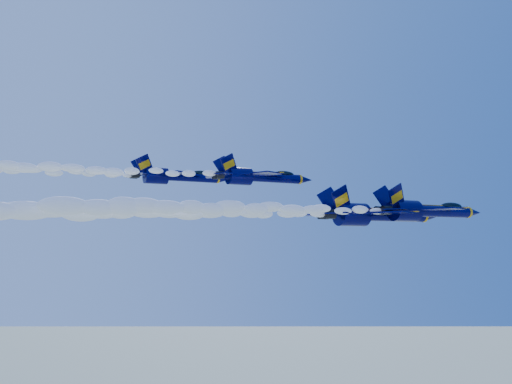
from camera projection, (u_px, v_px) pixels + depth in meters
name	position (u px, v px, depth m)	size (l,w,h in m)	color
jet_lead	(426.00, 210.00, 76.67)	(18.27, 14.98, 6.79)	#01003A
smoke_trail_jet_lead	(238.00, 208.00, 64.05)	(40.13, 2.04, 1.83)	white
jet_second	(376.00, 214.00, 77.49)	(20.08, 16.47, 7.46)	#01003A
smoke_trail_jet_second	(175.00, 212.00, 64.53)	(40.13, 2.24, 2.01)	white
jet_third	(259.00, 177.00, 78.61)	(15.31, 12.56, 5.69)	#01003A
smoke_trail_jet_third	(57.00, 168.00, 66.57)	(40.13, 1.71, 1.54)	white
jet_fourth	(176.00, 176.00, 86.85)	(16.11, 13.22, 5.99)	#01003A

